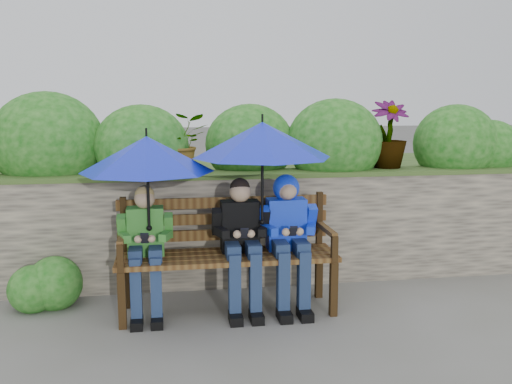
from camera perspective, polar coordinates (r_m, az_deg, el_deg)
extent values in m
plane|color=#5D5C52|center=(4.70, 0.20, -11.70)|extent=(60.00, 60.00, 0.00)
cube|color=#504B42|center=(5.27, -1.12, -3.70)|extent=(8.00, 0.40, 1.00)
cube|color=#284617|center=(5.18, -1.13, 1.81)|extent=(8.00, 0.42, 0.04)
cube|color=#284617|center=(6.44, -2.59, -1.49)|extent=(8.00, 2.00, 0.96)
ellipsoid|color=#0E510E|center=(5.48, -20.12, 4.73)|extent=(1.01, 0.80, 0.91)
ellipsoid|color=#0E510E|center=(5.26, -11.36, 4.44)|extent=(0.85, 0.68, 0.77)
ellipsoid|color=#0E510E|center=(5.47, -0.62, 4.81)|extent=(0.85, 0.68, 0.77)
ellipsoid|color=#0E510E|center=(5.49, 7.87, 4.95)|extent=(0.92, 0.74, 0.83)
ellipsoid|color=#0E510E|center=(5.97, 19.32, 4.64)|extent=(0.85, 0.68, 0.76)
ellipsoid|color=#0E510E|center=(6.16, 22.32, 4.02)|extent=(0.64, 0.51, 0.58)
sphere|color=pink|center=(5.30, -19.63, 2.97)|extent=(0.14, 0.14, 0.14)
sphere|color=pink|center=(5.30, 1.57, 3.51)|extent=(0.14, 0.14, 0.14)
sphere|color=pink|center=(5.94, 19.77, 3.59)|extent=(0.14, 0.14, 0.14)
imported|color=#0E510E|center=(5.20, -7.50, 4.92)|extent=(0.48, 0.41, 0.53)
imported|color=#0E510E|center=(5.60, 13.11, 5.65)|extent=(0.36, 0.36, 0.64)
sphere|color=#0E510E|center=(5.00, -19.50, -8.63)|extent=(0.45, 0.45, 0.45)
sphere|color=#0E510E|center=(4.99, -21.43, -9.05)|extent=(0.39, 0.39, 0.39)
cube|color=black|center=(4.39, -13.26, -10.53)|extent=(0.06, 0.06, 0.43)
cube|color=black|center=(4.79, -12.89, -8.78)|extent=(0.06, 0.06, 0.43)
cube|color=black|center=(4.55, 7.76, -9.61)|extent=(0.06, 0.06, 0.43)
cube|color=black|center=(4.95, 6.30, -8.03)|extent=(0.06, 0.06, 0.43)
cube|color=#4A2D13|center=(4.36, -2.61, -7.16)|extent=(1.73, 0.10, 0.04)
cube|color=#4A2D13|center=(4.47, -2.79, -6.71)|extent=(1.73, 0.10, 0.04)
cube|color=#4A2D13|center=(4.59, -2.96, -6.28)|extent=(1.73, 0.10, 0.04)
cube|color=#4A2D13|center=(4.71, -3.13, -5.88)|extent=(1.73, 0.10, 0.04)
cube|color=black|center=(4.69, -13.08, -3.40)|extent=(0.05, 0.05, 0.48)
cube|color=#4A2D13|center=(4.47, -13.27, -4.42)|extent=(0.05, 0.45, 0.04)
cube|color=black|center=(4.29, -13.42, -6.47)|extent=(0.05, 0.05, 0.21)
cube|color=black|center=(4.85, 6.34, -2.80)|extent=(0.05, 0.05, 0.48)
cube|color=#4A2D13|center=(4.63, 7.11, -3.75)|extent=(0.05, 0.45, 0.04)
cube|color=black|center=(4.46, 7.85, -5.69)|extent=(0.05, 0.05, 0.21)
cube|color=#4A2D13|center=(4.73, -3.21, -4.25)|extent=(1.73, 0.03, 0.09)
cube|color=#4A2D13|center=(4.70, -3.22, -2.66)|extent=(1.73, 0.03, 0.09)
cube|color=#4A2D13|center=(4.68, -3.24, -1.05)|extent=(1.73, 0.03, 0.09)
cube|color=#228227|center=(4.55, -10.97, -3.86)|extent=(0.28, 0.17, 0.38)
sphere|color=tan|center=(4.48, -11.08, -0.66)|extent=(0.16, 0.16, 0.16)
sphere|color=tan|center=(4.49, -11.09, -0.29)|extent=(0.15, 0.15, 0.15)
cube|color=#132343|center=(4.46, -11.93, -6.03)|extent=(0.10, 0.27, 0.10)
cube|color=#132343|center=(4.41, -11.90, -9.75)|extent=(0.08, 0.09, 0.52)
cube|color=black|center=(4.44, -11.83, -12.73)|extent=(0.09, 0.18, 0.07)
cube|color=#132343|center=(4.46, -10.01, -5.99)|extent=(0.10, 0.27, 0.10)
cube|color=#132343|center=(4.41, -9.94, -9.71)|extent=(0.08, 0.09, 0.52)
cube|color=black|center=(4.44, -9.86, -12.69)|extent=(0.09, 0.18, 0.07)
cube|color=#228227|center=(4.51, -13.27, -3.41)|extent=(0.07, 0.15, 0.21)
cube|color=#228227|center=(4.42, -13.02, -4.45)|extent=(0.11, 0.18, 0.06)
sphere|color=tan|center=(4.34, -11.72, -4.65)|extent=(0.06, 0.06, 0.06)
cube|color=#228227|center=(4.50, -8.74, -3.31)|extent=(0.07, 0.15, 0.21)
cube|color=#228227|center=(4.41, -9.03, -4.36)|extent=(0.11, 0.18, 0.06)
sphere|color=tan|center=(4.34, -10.40, -4.62)|extent=(0.06, 0.06, 0.06)
cube|color=black|center=(4.33, -11.07, -4.56)|extent=(0.06, 0.07, 0.09)
cube|color=black|center=(4.58, -1.62, -3.42)|extent=(0.30, 0.18, 0.41)
sphere|color=tan|center=(4.51, -1.60, 0.01)|extent=(0.17, 0.17, 0.17)
sphere|color=black|center=(4.52, -1.62, 0.41)|extent=(0.16, 0.16, 0.16)
cube|color=#132343|center=(4.47, -2.40, -5.75)|extent=(0.11, 0.29, 0.11)
cube|color=#132343|center=(4.41, -2.15, -9.51)|extent=(0.09, 0.10, 0.52)
cube|color=black|center=(4.44, -2.05, -12.50)|extent=(0.10, 0.20, 0.07)
cube|color=#132343|center=(4.49, -0.35, -5.67)|extent=(0.11, 0.29, 0.11)
cube|color=#132343|center=(4.43, -0.07, -9.41)|extent=(0.09, 0.10, 0.52)
cube|color=black|center=(4.46, 0.04, -12.39)|extent=(0.10, 0.20, 0.07)
cube|color=black|center=(4.51, -3.97, -2.96)|extent=(0.07, 0.16, 0.23)
cube|color=black|center=(4.41, -3.48, -4.06)|extent=(0.11, 0.19, 0.06)
sphere|color=tan|center=(4.35, -1.91, -4.25)|extent=(0.06, 0.06, 0.06)
cube|color=black|center=(4.56, 0.84, -2.80)|extent=(0.07, 0.16, 0.23)
cube|color=black|center=(4.45, 0.76, -3.91)|extent=(0.11, 0.19, 0.06)
sphere|color=tan|center=(4.36, -0.51, -4.20)|extent=(0.06, 0.06, 0.06)
cube|color=black|center=(4.34, -1.19, -4.14)|extent=(0.06, 0.07, 0.09)
cube|color=#070CC1|center=(4.65, 3.03, -3.20)|extent=(0.31, 0.18, 0.42)
sphere|color=tan|center=(4.57, 3.11, 0.25)|extent=(0.17, 0.17, 0.17)
sphere|color=#070CC1|center=(4.60, 3.03, 0.43)|extent=(0.22, 0.22, 0.22)
sphere|color=tan|center=(4.54, 3.22, 0.05)|extent=(0.13, 0.13, 0.13)
cube|color=#132343|center=(4.53, 2.38, -5.55)|extent=(0.11, 0.29, 0.11)
cube|color=#132343|center=(4.47, 2.73, -9.28)|extent=(0.09, 0.10, 0.53)
cube|color=black|center=(4.49, 2.85, -12.23)|extent=(0.10, 0.20, 0.07)
cube|color=#132343|center=(4.56, 4.40, -5.45)|extent=(0.11, 0.29, 0.11)
cube|color=#132343|center=(4.50, 4.80, -9.15)|extent=(0.09, 0.10, 0.53)
cube|color=black|center=(4.53, 4.92, -12.08)|extent=(0.10, 0.20, 0.07)
cube|color=#070CC1|center=(4.55, 0.74, -2.75)|extent=(0.07, 0.17, 0.23)
cube|color=#070CC1|center=(4.46, 1.35, -3.85)|extent=(0.12, 0.19, 0.06)
sphere|color=tan|center=(4.40, 3.00, -4.03)|extent=(0.06, 0.06, 0.06)
cube|color=#070CC1|center=(4.64, 5.52, -2.57)|extent=(0.07, 0.17, 0.23)
cube|color=#070CC1|center=(4.53, 5.54, -3.68)|extent=(0.12, 0.19, 0.06)
sphere|color=tan|center=(4.43, 4.38, -3.97)|extent=(0.06, 0.06, 0.06)
cube|color=black|center=(4.40, 3.72, -3.91)|extent=(0.06, 0.07, 0.09)
cone|color=#1021C2|center=(4.34, -10.85, 3.73)|extent=(1.01, 1.01, 0.27)
cylinder|color=black|center=(4.33, -10.92, 5.90)|extent=(0.02, 0.02, 0.06)
cylinder|color=black|center=(4.37, -10.74, 0.04)|extent=(0.02, 0.02, 0.57)
sphere|color=black|center=(4.43, -10.63, -3.57)|extent=(0.04, 0.04, 0.04)
cone|color=#1021C2|center=(4.38, 0.64, 5.24)|extent=(1.08, 1.08, 0.27)
cylinder|color=black|center=(4.37, 0.64, 7.42)|extent=(0.02, 0.02, 0.06)
cylinder|color=black|center=(4.41, 0.63, 1.06)|extent=(0.02, 0.02, 0.64)
sphere|color=black|center=(4.47, 0.62, -3.03)|extent=(0.04, 0.04, 0.04)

